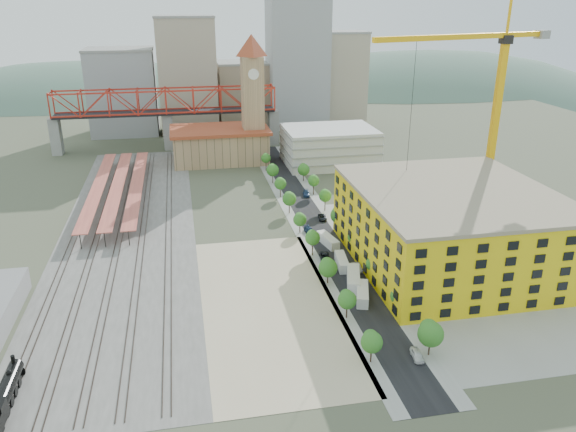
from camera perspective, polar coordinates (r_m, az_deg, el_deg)
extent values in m
plane|color=#474C38|center=(148.43, -2.36, -2.73)|extent=(400.00, 400.00, 0.00)
cube|color=#605E59|center=(164.00, -15.85, -1.15)|extent=(36.00, 165.00, 0.06)
cube|color=tan|center=(120.13, -1.94, -8.90)|extent=(28.00, 67.00, 0.06)
cube|color=black|center=(164.82, 2.35, -0.20)|extent=(12.00, 170.00, 0.06)
cube|color=gray|center=(163.71, 0.47, -0.34)|extent=(3.00, 170.00, 0.04)
cube|color=gray|center=(166.10, 4.19, -0.07)|extent=(3.00, 170.00, 0.04)
cube|color=gray|center=(144.48, 16.90, -4.40)|extent=(50.00, 90.00, 0.06)
cube|color=#382B23|center=(166.05, -20.90, -1.45)|extent=(0.12, 160.00, 0.18)
cube|color=#382B23|center=(165.79, -20.42, -1.42)|extent=(0.12, 160.00, 0.18)
cube|color=#382B23|center=(165.04, -18.86, -1.31)|extent=(0.12, 160.00, 0.18)
cube|color=#382B23|center=(164.83, -18.37, -1.28)|extent=(0.12, 160.00, 0.18)
cube|color=#382B23|center=(164.24, -16.79, -1.18)|extent=(0.12, 160.00, 0.18)
cube|color=#382B23|center=(164.08, -16.30, -1.14)|extent=(0.12, 160.00, 0.18)
cube|color=#382B23|center=(163.66, -14.71, -1.03)|extent=(0.12, 160.00, 0.18)
cube|color=#382B23|center=(163.55, -14.21, -1.00)|extent=(0.12, 160.00, 0.18)
cube|color=#382B23|center=(163.26, -12.27, -0.87)|extent=(0.12, 160.00, 0.18)
cube|color=#382B23|center=(163.21, -11.76, -0.83)|extent=(0.12, 160.00, 0.18)
cube|color=#DB6C54|center=(189.73, -18.72, 2.86)|extent=(4.00, 80.00, 0.25)
cylinder|color=black|center=(190.34, -18.65, 2.29)|extent=(0.24, 0.24, 4.00)
cube|color=#DB6C54|center=(188.97, -16.92, 3.00)|extent=(4.00, 80.00, 0.25)
cylinder|color=black|center=(189.58, -16.86, 2.43)|extent=(0.24, 0.24, 4.00)
cube|color=#DB6C54|center=(188.39, -15.11, 3.14)|extent=(4.00, 80.00, 0.25)
cylinder|color=black|center=(189.00, -15.05, 2.56)|extent=(0.24, 0.24, 4.00)
cube|color=tan|center=(223.33, -6.90, 7.07)|extent=(36.00, 22.00, 12.00)
cube|color=#9A3D21|center=(221.83, -6.98, 8.70)|extent=(38.00, 24.00, 1.20)
cube|color=tan|center=(219.63, -3.59, 10.68)|extent=(8.00, 8.00, 40.00)
pyramid|color=#9A3D21|center=(216.22, -3.76, 17.99)|extent=(12.00, 12.00, 8.00)
cylinder|color=white|center=(213.45, -3.52, 14.18)|extent=(4.00, 0.30, 4.00)
cube|color=silver|center=(218.23, 4.21, 7.10)|extent=(34.00, 26.00, 14.00)
cube|color=gray|center=(249.96, -22.50, 7.49)|extent=(4.00, 6.00, 15.00)
cube|color=gray|center=(248.09, -1.52, 9.01)|extent=(4.00, 6.00, 15.00)
cube|color=gray|center=(244.93, -12.07, 8.39)|extent=(4.00, 6.00, 15.00)
cube|color=black|center=(243.32, -12.21, 10.22)|extent=(90.00, 9.00, 1.00)
cube|color=gold|center=(139.60, 16.20, -1.20)|extent=(44.00, 50.00, 18.00)
cube|color=gray|center=(136.41, 16.60, 2.45)|extent=(44.60, 50.60, 0.80)
cube|color=#9EA0A3|center=(278.33, -16.42, 11.93)|extent=(30.00, 25.00, 38.00)
cube|color=#B2A58C|center=(271.31, -10.17, 13.73)|extent=(26.00, 22.00, 52.00)
cube|color=gray|center=(289.44, -4.65, 12.24)|extent=(24.00, 24.00, 30.00)
cube|color=#9EA0A3|center=(281.75, 0.95, 15.14)|extent=(28.00, 22.00, 60.00)
cube|color=#B2A58C|center=(293.35, 5.46, 13.72)|extent=(22.00, 20.00, 44.00)
cube|color=brown|center=(298.41, -7.59, 12.01)|extent=(20.00, 20.00, 26.00)
ellipsoid|color=#4C6B59|center=(418.84, -18.70, 2.33)|extent=(396.00, 216.00, 180.00)
ellipsoid|color=#4C6B59|center=(426.77, -2.20, 0.40)|extent=(484.00, 264.00, 220.00)
ellipsoid|color=#4C6B59|center=(452.39, 12.99, 4.03)|extent=(418.00, 228.00, 190.00)
cylinder|color=black|center=(104.20, -26.63, -15.23)|extent=(2.42, 11.63, 2.42)
cylinder|color=black|center=(107.08, -26.15, -12.96)|extent=(0.68, 0.68, 1.55)
sphere|color=black|center=(105.02, -26.49, -14.06)|extent=(0.97, 0.97, 0.97)
cone|color=black|center=(110.18, -25.66, -13.85)|extent=(2.52, 1.55, 2.52)
cube|color=#FFB510|center=(166.51, 20.09, 7.60)|extent=(1.75, 1.75, 49.18)
cube|color=black|center=(162.90, 21.27, 16.38)|extent=(2.73, 2.73, 2.19)
cube|color=#FFB510|center=(148.37, 15.59, 17.08)|extent=(40.36, 12.39, 1.31)
cube|color=#FFB510|center=(167.68, 22.92, 16.64)|extent=(12.99, 4.78, 1.31)
cube|color=gray|center=(172.65, 24.41, 16.45)|extent=(3.89, 3.51, 2.19)
cube|color=#FFB510|center=(162.65, 21.54, 18.28)|extent=(0.55, 0.55, 8.74)
cube|color=silver|center=(122.29, 7.57, -7.85)|extent=(5.03, 9.46, 2.51)
cube|color=silver|center=(127.68, 6.65, -6.38)|extent=(5.53, 10.77, 2.85)
cube|color=silver|center=(135.74, 5.48, -4.67)|extent=(3.28, 9.00, 2.41)
cube|color=silver|center=(146.95, 4.08, -2.50)|extent=(4.15, 9.33, 2.47)
imported|color=white|center=(108.90, 8.67, -12.24)|extent=(2.08, 4.38, 1.44)
imported|color=#AAAAB0|center=(133.99, 4.40, -5.25)|extent=(1.88, 4.21, 1.34)
imported|color=black|center=(139.07, 3.77, -4.17)|extent=(3.13, 5.49, 1.44)
imported|color=navy|center=(154.15, 2.18, -1.49)|extent=(2.60, 5.16, 1.44)
imported|color=white|center=(106.05, 12.97, -13.60)|extent=(2.24, 4.54, 1.49)
imported|color=#9D9CA2|center=(134.46, 7.02, -5.22)|extent=(1.72, 4.63, 1.51)
imported|color=black|center=(163.63, 3.52, -0.15)|extent=(2.73, 4.97, 1.32)
imported|color=navy|center=(183.15, 1.86, 2.29)|extent=(2.90, 5.39, 1.48)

